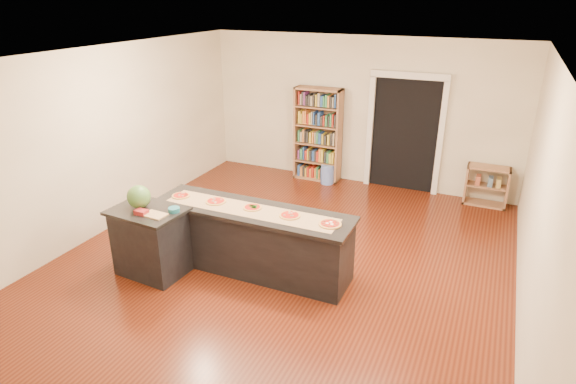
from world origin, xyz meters
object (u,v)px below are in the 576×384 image
at_px(kitchen_island, 252,240).
at_px(waste_bin, 327,174).
at_px(side_counter, 151,241).
at_px(bookshelf, 318,135).
at_px(low_shelf, 487,186).
at_px(watermelon, 139,197).

distance_m(kitchen_island, waste_bin, 3.45).
xyz_separation_m(kitchen_island, side_counter, (-1.19, -0.61, 0.02)).
relative_size(side_counter, waste_bin, 2.48).
distance_m(kitchen_island, bookshelf, 3.65).
height_order(low_shelf, watermelon, watermelon).
bearing_deg(side_counter, kitchen_island, 31.07).
bearing_deg(waste_bin, side_counter, -104.17).
relative_size(low_shelf, watermelon, 2.38).
xyz_separation_m(bookshelf, watermelon, (-0.86, -4.19, 0.16)).
xyz_separation_m(kitchen_island, watermelon, (-1.31, -0.59, 0.62)).
bearing_deg(kitchen_island, waste_bin, 92.56).
bearing_deg(side_counter, watermelon, 175.13).
bearing_deg(side_counter, bookshelf, 83.84).
xyz_separation_m(low_shelf, watermelon, (-4.05, -4.20, 0.72)).
bearing_deg(watermelon, low_shelf, 46.04).
height_order(bookshelf, waste_bin, bookshelf).
bearing_deg(waste_bin, low_shelf, 3.32).
xyz_separation_m(kitchen_island, low_shelf, (2.74, 3.60, -0.09)).
relative_size(side_counter, low_shelf, 1.30).
bearing_deg(bookshelf, side_counter, -99.97).
bearing_deg(watermelon, bookshelf, 78.37).
distance_m(low_shelf, watermelon, 5.87).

